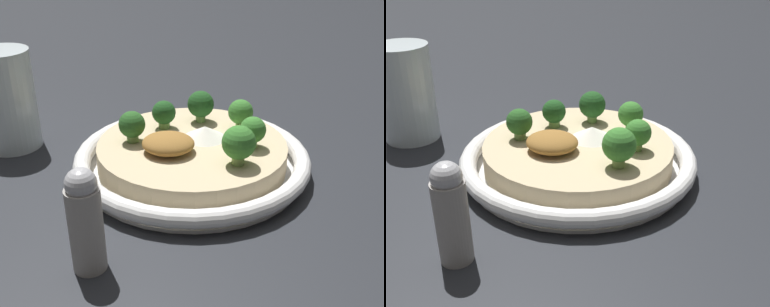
% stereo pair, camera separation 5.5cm
% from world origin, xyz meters
% --- Properties ---
extents(ground_plane, '(6.00, 6.00, 0.00)m').
position_xyz_m(ground_plane, '(0.00, 0.00, 0.00)').
color(ground_plane, '#23262B').
extents(risotto_bowl, '(0.27, 0.27, 0.04)m').
position_xyz_m(risotto_bowl, '(0.00, 0.00, 0.02)').
color(risotto_bowl, white).
rests_on(risotto_bowl, ground_plane).
extents(cheese_sprinkle, '(0.05, 0.05, 0.01)m').
position_xyz_m(cheese_sprinkle, '(0.01, 0.02, 0.04)').
color(cheese_sprinkle, white).
rests_on(cheese_sprinkle, risotto_bowl).
extents(crispy_onion_garnish, '(0.06, 0.05, 0.02)m').
position_xyz_m(crispy_onion_garnish, '(-0.02, -0.03, 0.05)').
color(crispy_onion_garnish, olive).
rests_on(crispy_onion_garnish, risotto_bowl).
extents(broccoli_back_right, '(0.03, 0.03, 0.04)m').
position_xyz_m(broccoli_back_right, '(0.05, 0.05, 0.06)').
color(broccoli_back_right, '#759E4C').
rests_on(broccoli_back_right, risotto_bowl).
extents(broccoli_front_left, '(0.03, 0.03, 0.04)m').
position_xyz_m(broccoli_front_left, '(-0.07, -0.01, 0.06)').
color(broccoli_front_left, '#668E47').
rests_on(broccoli_front_left, risotto_bowl).
extents(broccoli_right, '(0.03, 0.03, 0.04)m').
position_xyz_m(broccoli_right, '(0.07, 0.00, 0.06)').
color(broccoli_right, '#759E4C').
rests_on(broccoli_right, risotto_bowl).
extents(broccoli_back, '(0.03, 0.03, 0.04)m').
position_xyz_m(broccoli_back, '(-0.00, 0.06, 0.06)').
color(broccoli_back, '#668E47').
rests_on(broccoli_back, risotto_bowl).
extents(broccoli_back_left, '(0.03, 0.03, 0.03)m').
position_xyz_m(broccoli_back_left, '(-0.04, 0.04, 0.05)').
color(broccoli_back_left, '#668E47').
rests_on(broccoli_back_left, risotto_bowl).
extents(broccoli_front_right, '(0.04, 0.04, 0.04)m').
position_xyz_m(broccoli_front_right, '(0.06, -0.04, 0.06)').
color(broccoli_front_right, '#84A856').
rests_on(broccoli_front_right, risotto_bowl).
extents(drinking_glass, '(0.07, 0.07, 0.13)m').
position_xyz_m(drinking_glass, '(-0.24, 0.03, 0.06)').
color(drinking_glass, silver).
rests_on(drinking_glass, ground_plane).
extents(pepper_shaker, '(0.03, 0.03, 0.10)m').
position_xyz_m(pepper_shaker, '(-0.06, -0.18, 0.05)').
color(pepper_shaker, '#9E9993').
rests_on(pepper_shaker, ground_plane).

